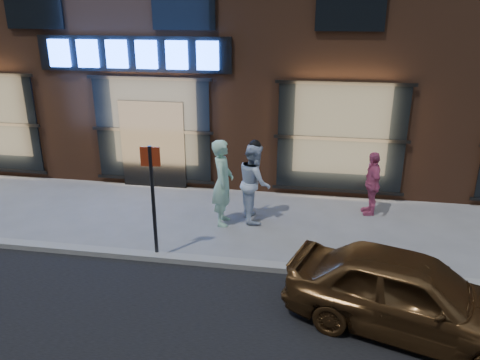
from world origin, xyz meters
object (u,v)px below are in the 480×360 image
(man_cap, at_px, (255,182))
(gold_sedan, at_px, (410,294))
(man_bowtie, at_px, (223,183))
(passerby, at_px, (372,183))
(sign_post, at_px, (153,192))

(man_cap, xyz_separation_m, gold_sedan, (2.90, -3.64, -0.29))
(man_bowtie, bearing_deg, passerby, -77.56)
(gold_sedan, distance_m, sign_post, 4.87)
(passerby, bearing_deg, gold_sedan, -6.97)
(man_bowtie, xyz_separation_m, gold_sedan, (3.58, -3.29, -0.36))
(gold_sedan, bearing_deg, man_bowtie, 65.22)
(sign_post, bearing_deg, man_cap, 45.36)
(man_cap, xyz_separation_m, passerby, (2.73, 0.79, -0.15))
(man_cap, bearing_deg, passerby, -90.23)
(man_cap, relative_size, sign_post, 0.80)
(man_bowtie, relative_size, gold_sedan, 0.53)
(sign_post, bearing_deg, man_bowtie, 54.33)
(gold_sedan, bearing_deg, sign_post, 89.66)
(man_bowtie, bearing_deg, man_cap, -68.75)
(man_bowtie, height_order, sign_post, sign_post)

